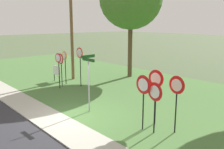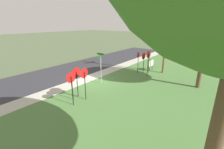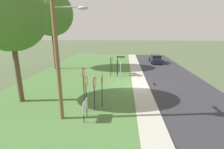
% 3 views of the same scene
% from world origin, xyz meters
% --- Properties ---
extents(ground_plane, '(160.00, 160.00, 0.00)m').
position_xyz_m(ground_plane, '(0.00, 0.00, 0.00)').
color(ground_plane, '#4C5B3D').
extents(road_asphalt, '(44.00, 6.40, 0.01)m').
position_xyz_m(road_asphalt, '(0.00, -4.80, 0.01)').
color(road_asphalt, '#2D2D33').
rests_on(road_asphalt, ground_plane).
extents(sidewalk_strip, '(44.00, 1.60, 0.06)m').
position_xyz_m(sidewalk_strip, '(0.00, -0.80, 0.03)').
color(sidewalk_strip, '#ADAA9E').
rests_on(sidewalk_strip, ground_plane).
extents(grass_median, '(44.00, 12.00, 0.04)m').
position_xyz_m(grass_median, '(0.00, 6.00, 0.02)').
color(grass_median, '#477038').
rests_on(grass_median, ground_plane).
extents(stop_sign_near_left, '(0.76, 0.11, 2.35)m').
position_xyz_m(stop_sign_near_left, '(-5.55, 2.84, 1.75)').
color(stop_sign_near_left, black).
rests_on(stop_sign_near_left, grass_median).
extents(stop_sign_near_right, '(0.64, 0.11, 2.45)m').
position_xyz_m(stop_sign_near_right, '(-5.07, 2.38, 1.79)').
color(stop_sign_near_right, black).
rests_on(stop_sign_near_right, grass_median).
extents(stop_sign_far_left, '(0.74, 0.10, 2.78)m').
position_xyz_m(stop_sign_far_left, '(-4.59, 3.81, 2.07)').
color(stop_sign_far_left, black).
rests_on(stop_sign_far_left, grass_median).
extents(stop_sign_far_center, '(0.67, 0.11, 2.46)m').
position_xyz_m(stop_sign_far_center, '(-5.85, 3.34, 1.81)').
color(stop_sign_far_center, black).
rests_on(stop_sign_far_center, grass_median).
extents(yield_sign_near_left, '(0.75, 0.10, 2.43)m').
position_xyz_m(yield_sign_near_left, '(4.36, 2.39, 1.85)').
color(yield_sign_near_left, black).
rests_on(yield_sign_near_left, grass_median).
extents(yield_sign_near_right, '(0.77, 0.12, 2.50)m').
position_xyz_m(yield_sign_near_right, '(3.23, 2.48, 1.91)').
color(yield_sign_near_right, black).
rests_on(yield_sign_near_right, grass_median).
extents(yield_sign_far_left, '(0.80, 0.10, 2.38)m').
position_xyz_m(yield_sign_far_left, '(3.26, 1.63, 1.82)').
color(yield_sign_far_left, black).
rests_on(yield_sign_far_left, grass_median).
extents(yield_sign_far_right, '(0.78, 0.11, 2.17)m').
position_xyz_m(yield_sign_far_right, '(3.81, 1.71, 1.64)').
color(yield_sign_far_right, black).
rests_on(yield_sign_far_right, grass_median).
extents(street_name_post, '(0.96, 0.82, 2.94)m').
position_xyz_m(street_name_post, '(-0.01, 1.23, 1.79)').
color(street_name_post, '#9EA0A8').
rests_on(street_name_post, grass_median).
extents(utility_pole, '(2.10, 2.02, 9.09)m').
position_xyz_m(utility_pole, '(-6.93, 4.56, 4.93)').
color(utility_pole, brown).
rests_on(utility_pole, grass_median).
extents(notice_board, '(1.10, 0.06, 1.25)m').
position_xyz_m(notice_board, '(-6.92, 3.20, 0.87)').
color(notice_board, black).
rests_on(notice_board, grass_median).
extents(oak_tree_left, '(5.10, 5.10, 8.99)m').
position_xyz_m(oak_tree_left, '(-4.58, 8.80, 6.46)').
color(oak_tree_left, brown).
rests_on(oak_tree_left, grass_median).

